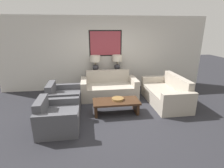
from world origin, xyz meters
TOP-DOWN VIEW (x-y plane):
  - ground_plane at (0.00, 0.00)m, footprint 20.00×20.00m
  - back_wall at (0.00, 2.44)m, footprint 7.63×0.12m
  - console_table at (0.00, 2.17)m, footprint 1.33×0.40m
  - table_lamp_left at (-0.40, 2.17)m, footprint 0.36×0.36m
  - table_lamp_right at (0.40, 2.17)m, footprint 0.36×0.36m
  - couch_by_back_wall at (0.00, 1.45)m, footprint 1.83×0.94m
  - couch_by_side at (1.68, 0.69)m, footprint 0.94×1.83m
  - coffee_table at (0.04, 0.23)m, footprint 1.24×0.58m
  - decorative_bowl at (0.09, 0.27)m, footprint 0.32×0.32m
  - armchair_near_back_wall at (-1.41, 0.80)m, footprint 0.90×1.00m
  - armchair_near_camera at (-1.41, -0.34)m, footprint 0.90×1.00m

SIDE VIEW (x-z plane):
  - ground_plane at x=0.00m, z-range 0.00..0.00m
  - armchair_near_back_wall at x=-1.41m, z-range -0.10..0.64m
  - armchair_near_camera at x=-1.41m, z-range -0.10..0.64m
  - coffee_table at x=0.04m, z-range 0.09..0.46m
  - couch_by_back_wall at x=0.00m, z-range -0.13..0.71m
  - couch_by_side at x=1.68m, z-range -0.13..0.71m
  - console_table at x=0.00m, z-range 0.00..0.73m
  - decorative_bowl at x=0.09m, z-range 0.37..0.42m
  - table_lamp_left at x=-0.40m, z-range 0.80..1.37m
  - table_lamp_right at x=0.40m, z-range 0.80..1.37m
  - back_wall at x=0.00m, z-range 0.01..2.66m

